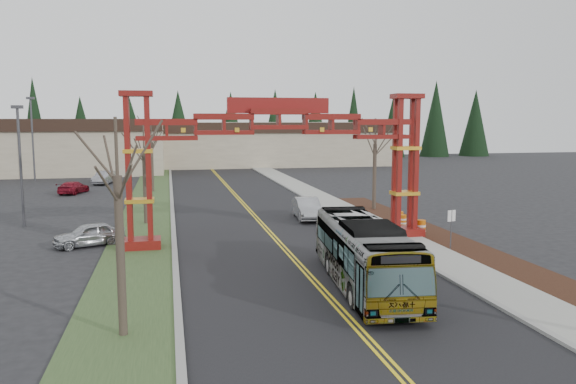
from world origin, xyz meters
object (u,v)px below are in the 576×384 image
object	(u,v)px
barrel_mid	(403,221)
bare_tree_median_near	(117,177)
parked_car_near_a	(89,234)
silver_sedan	(307,209)
parked_car_far_a	(104,177)
light_pole_near	(20,157)
bare_tree_median_far	(151,142)
barrel_south	(421,228)
bare_tree_median_mid	(144,155)
transit_bus	(364,254)
light_pole_far	(32,133)
parked_car_mid_a	(73,187)
street_sign	(451,222)
barrel_north	(400,218)
bare_tree_right_far	(375,144)
gateway_arch	(279,143)
retail_building_east	(266,143)

from	to	relation	value
barrel_mid	bare_tree_median_near	bearing A→B (deg)	-136.55
barrel_mid	parked_car_near_a	bearing A→B (deg)	-175.72
silver_sedan	bare_tree_median_near	bearing A→B (deg)	-115.33
parked_car_far_a	silver_sedan	bearing A→B (deg)	-45.13
bare_tree_median_near	light_pole_near	distance (m)	23.62
bare_tree_median_far	barrel_south	world-z (taller)	bare_tree_median_far
parked_car_near_a	bare_tree_median_mid	world-z (taller)	bare_tree_median_mid
transit_bus	barrel_mid	xyz separation A→B (m)	(7.34, 12.62, -1.05)
transit_bus	light_pole_far	bearing A→B (deg)	121.48
bare_tree_median_mid	bare_tree_median_far	bearing A→B (deg)	90.00
parked_car_mid_a	street_sign	distance (m)	39.52
silver_sedan	barrel_north	xyz separation A→B (m)	(5.95, -3.31, -0.34)
street_sign	barrel_mid	distance (m)	7.14
bare_tree_median_mid	bare_tree_right_far	xyz separation A→B (m)	(18.00, 2.51, 0.46)
gateway_arch	bare_tree_median_far	bearing A→B (deg)	106.84
gateway_arch	bare_tree_right_far	size ratio (longest dim) A/B	2.44
street_sign	barrel_south	bearing A→B (deg)	88.40
bare_tree_median_far	retail_building_east	bearing A→B (deg)	63.13
parked_car_mid_a	barrel_mid	bearing A→B (deg)	153.52
parked_car_near_a	barrel_mid	size ratio (longest dim) A/B	4.53
bare_tree_median_mid	barrel_mid	size ratio (longest dim) A/B	7.83
bare_tree_median_near	barrel_mid	xyz separation A→B (m)	(17.25, 16.34, -5.00)
bare_tree_median_near	bare_tree_right_far	size ratio (longest dim) A/B	0.99
parked_car_near_a	street_sign	distance (m)	20.82
silver_sedan	bare_tree_median_mid	world-z (taller)	bare_tree_median_mid
silver_sedan	light_pole_far	size ratio (longest dim) A/B	0.48
retail_building_east	bare_tree_right_far	world-z (taller)	bare_tree_right_far
bare_tree_median_near	barrel_north	size ratio (longest dim) A/B	8.31
light_pole_far	silver_sedan	bearing A→B (deg)	-51.68
transit_bus	barrel_north	size ratio (longest dim) A/B	12.07
gateway_arch	transit_bus	size ratio (longest dim) A/B	1.69
silver_sedan	barrel_south	world-z (taller)	silver_sedan
bare_tree_median_near	bare_tree_right_far	bearing A→B (deg)	52.98
gateway_arch	retail_building_east	bearing A→B (deg)	80.83
parked_car_near_a	bare_tree_median_near	size ratio (longest dim) A/B	0.54
barrel_south	barrel_north	distance (m)	4.36
retail_building_east	barrel_south	size ratio (longest dim) A/B	36.19
bare_tree_median_far	bare_tree_median_near	bearing A→B (deg)	-90.00
light_pole_far	barrel_north	bearing A→B (deg)	-48.57
light_pole_near	barrel_north	bearing A→B (deg)	-9.84
parked_car_near_a	barrel_mid	bearing A→B (deg)	72.61
bare_tree_median_mid	retail_building_east	bearing A→B (deg)	71.55
gateway_arch	bare_tree_right_far	world-z (taller)	gateway_arch
bare_tree_median_near	light_pole_far	bearing A→B (deg)	104.90
parked_car_near_a	barrel_south	distance (m)	20.22
parked_car_far_a	light_pole_far	world-z (taller)	light_pole_far
retail_building_east	street_sign	world-z (taller)	retail_building_east
retail_building_east	light_pole_near	world-z (taller)	light_pole_near
bare_tree_median_mid	barrel_south	size ratio (longest dim) A/B	6.60
silver_sedan	bare_tree_right_far	xyz separation A→B (m)	(6.35, 2.91, 4.59)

